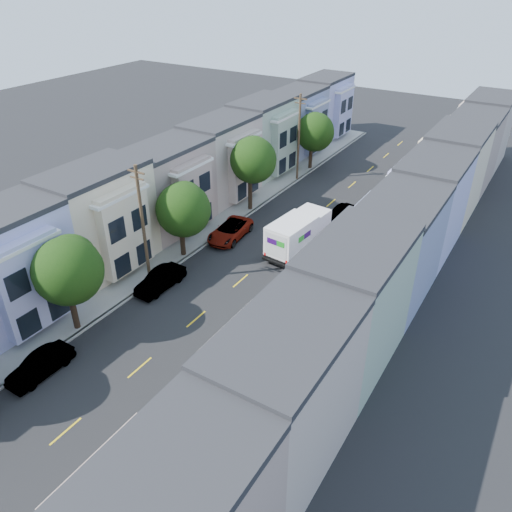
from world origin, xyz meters
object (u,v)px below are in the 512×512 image
Objects in this scene: tree_c at (182,210)px; tree_far_r at (415,166)px; utility_pole_far at (299,138)px; lead_sedan at (342,214)px; fedex_truck at (298,233)px; parked_right_b at (249,338)px; parked_right_d at (390,191)px; parked_left_d at (230,231)px; utility_pole_near at (143,226)px; tree_d at (252,160)px; parked_right_c at (348,235)px; parked_left_b at (41,366)px; tree_e at (314,132)px; tree_b at (67,271)px; parked_left_c at (160,280)px; parked_right_a at (189,400)px; motorcycle at (87,510)px.

tree_c is 1.32× the size of tree_far_r.
utility_pole_far is 2.32× the size of lead_sedan.
fedex_truck is (7.96, 6.13, -2.74)m from tree_c.
utility_pole_far is at bearing -171.60° from tree_far_r.
parked_right_d is (0.00, 29.33, 0.09)m from parked_right_b.
parked_right_b is at bearing -56.72° from parked_left_d.
utility_pole_far reaches higher than fedex_truck.
tree_c is at bearing 90.02° from utility_pole_near.
tree_d is (-0.00, 11.19, 0.95)m from tree_c.
parked_right_c is at bearing -50.18° from lead_sedan.
tree_c is 1.61× the size of parked_left_b.
fedex_truck is at bearing -89.01° from lead_sedan.
tree_e is 0.71× the size of utility_pole_near.
utility_pole_near is at bearing -120.69° from fedex_truck.
tree_b is at bearing -90.00° from tree_d.
tree_e is 30.12m from utility_pole_near.
tree_e reaches higher than tree_c.
tree_far_r reaches higher than parked_left_b.
parked_left_d is at bearing 91.01° from parked_left_c.
tree_e reaches higher than lead_sedan.
utility_pole_far is (0.00, 33.35, 0.12)m from tree_b.
fedex_truck is 23.53m from parked_left_b.
tree_c is at bearing -114.63° from lead_sedan.
parked_left_d is at bearing -86.08° from tree_e.
parked_left_b is at bearing -109.52° from parked_right_c.
tree_b is 37.47m from tree_e.
parked_left_c is at bearing -85.05° from tree_d.
parked_left_c is at bearing 137.67° from parked_right_a.
tree_b reaches higher than parked_right_c.
parked_right_b is (11.20, 4.93, -4.39)m from tree_b.
utility_pole_far is at bearing 136.12° from parked_right_c.
parked_left_b reaches higher than parked_right_b.
tree_e reaches higher than parked_right_d.
parked_right_c is at bearing -44.53° from utility_pole_far.
parked_left_b is at bearing 162.81° from motorcycle.
tree_c is at bearing 106.71° from parked_left_c.
parked_right_c is (9.80, 26.68, -0.06)m from parked_left_b.
parked_left_b is at bearing -88.99° from parked_left_c.
tree_e is 1.51× the size of parked_right_c.
parked_left_d is at bearing -164.12° from fedex_truck.
tree_far_r is 2.61× the size of motorcycle.
tree_d is at bearing 119.10° from motorcycle.
tree_e is at bearing 160.85° from parked_right_d.
tree_far_r is at bearing 64.73° from utility_pole_near.
utility_pole_near is (0.00, 7.35, 0.12)m from tree_b.
tree_b is at bearing 150.12° from motorcycle.
parked_left_c is at bearing 89.96° from parked_left_b.
utility_pole_far is 17.40m from fedex_truck.
tree_far_r is 0.75× the size of fedex_truck.
parked_right_b is at bearing -71.00° from tree_e.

